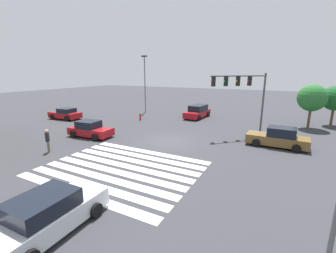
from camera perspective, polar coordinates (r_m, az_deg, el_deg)
ground_plane at (r=19.61m, az=0.00°, el=-3.80°), size 129.76×129.76×0.00m
crosswalk_markings at (r=14.60m, az=-11.93°, el=-10.40°), size 9.51×7.25×0.01m
traffic_signal_mast at (r=22.10m, az=18.75°, el=9.11°), size 4.19×4.19×5.80m
car_0 at (r=29.99m, az=7.50°, el=3.77°), size 2.39×4.86×1.66m
car_1 at (r=10.05m, az=-28.27°, el=-19.08°), size 2.20×4.56×1.54m
car_2 at (r=20.18m, az=26.16°, el=-2.60°), size 4.67×2.09×1.61m
car_3 at (r=31.68m, az=-24.61°, el=2.93°), size 4.27×2.25×1.42m
car_5 at (r=22.13m, az=-19.15°, el=-0.70°), size 4.23×2.26×1.49m
pedestrian at (r=19.00m, az=-28.26°, el=-2.92°), size 0.41×0.41×1.77m
street_light_pole_a at (r=33.84m, az=-5.91°, el=11.92°), size 0.80×0.36×8.20m
tree_corner_a at (r=27.99m, az=32.76°, el=6.14°), size 2.84×2.84×4.70m
tree_corner_c at (r=30.87m, az=36.73°, el=5.79°), size 2.75×2.75×4.48m
fire_hydrant at (r=28.46m, az=-7.05°, el=2.50°), size 0.22×0.22×0.86m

